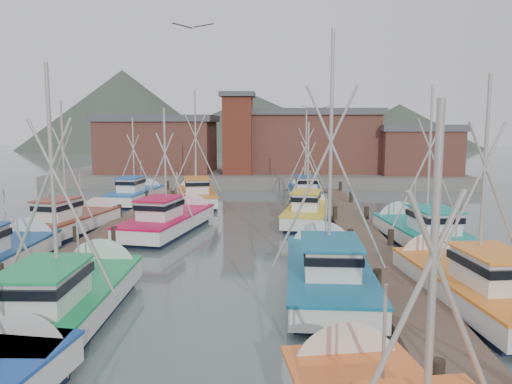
{
  "coord_description": "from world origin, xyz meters",
  "views": [
    {
      "loc": [
        2.47,
        -19.6,
        6.35
      ],
      "look_at": [
        1.12,
        8.22,
        2.6
      ],
      "focal_mm": 35.0,
      "sensor_mm": 36.0,
      "label": 1
    }
  ],
  "objects_px": {
    "lookout_tower": "(238,133)",
    "boat_8": "(171,220)",
    "boat_4": "(69,299)",
    "boat_12": "(196,195)"
  },
  "relations": [
    {
      "from": "boat_4",
      "to": "boat_8",
      "type": "bearing_deg",
      "value": 86.56
    },
    {
      "from": "lookout_tower",
      "to": "boat_4",
      "type": "relative_size",
      "value": 0.88
    },
    {
      "from": "lookout_tower",
      "to": "boat_4",
      "type": "distance_m",
      "value": 37.61
    },
    {
      "from": "boat_4",
      "to": "boat_8",
      "type": "relative_size",
      "value": 1.0
    },
    {
      "from": "lookout_tower",
      "to": "boat_4",
      "type": "xyz_separation_m",
      "value": [
        -2.43,
        -37.21,
        -4.87
      ]
    },
    {
      "from": "boat_4",
      "to": "boat_12",
      "type": "distance_m",
      "value": 24.67
    },
    {
      "from": "boat_8",
      "to": "boat_12",
      "type": "relative_size",
      "value": 0.98
    },
    {
      "from": "lookout_tower",
      "to": "boat_8",
      "type": "height_order",
      "value": "lookout_tower"
    },
    {
      "from": "boat_12",
      "to": "boat_8",
      "type": "bearing_deg",
      "value": -100.09
    },
    {
      "from": "boat_4",
      "to": "boat_12",
      "type": "relative_size",
      "value": 0.97
    }
  ]
}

